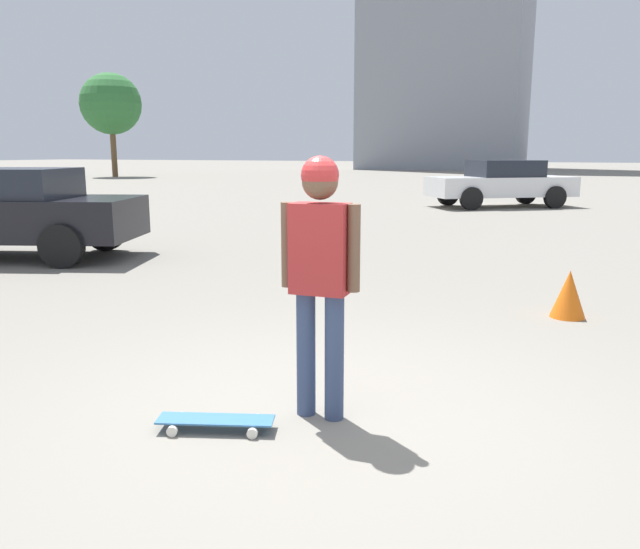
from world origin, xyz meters
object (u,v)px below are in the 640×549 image
at_px(car_parked_far, 502,183).
at_px(traffic_cone, 569,294).
at_px(person, 320,260).
at_px(car_parked_near, 6,212).
at_px(skateboard, 216,421).

xyz_separation_m(car_parked_far, traffic_cone, (14.07, 2.31, -0.53)).
distance_m(person, traffic_cone, 3.85).
bearing_deg(car_parked_far, car_parked_near, 29.00).
bearing_deg(car_parked_far, traffic_cone, 64.34).
bearing_deg(person, traffic_cone, 63.39).
xyz_separation_m(person, car_parked_far, (-17.51, -0.79, -0.30)).
relative_size(skateboard, traffic_cone, 1.48).
height_order(person, traffic_cone, person).
xyz_separation_m(person, skateboard, (0.47, -0.54, -1.02)).
distance_m(car_parked_near, car_parked_far, 15.04).
distance_m(car_parked_far, traffic_cone, 14.27).
xyz_separation_m(skateboard, traffic_cone, (-3.90, 2.06, 0.20)).
bearing_deg(person, skateboard, -141.84).
distance_m(skateboard, car_parked_near, 8.20).
bearing_deg(person, car_parked_far, 89.86).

